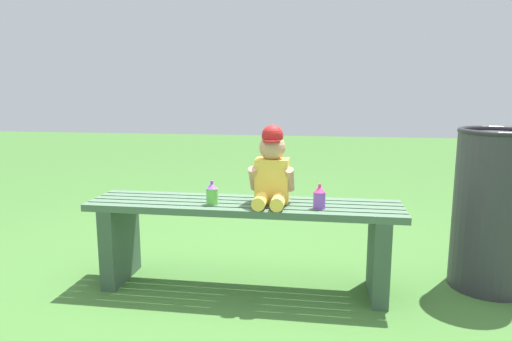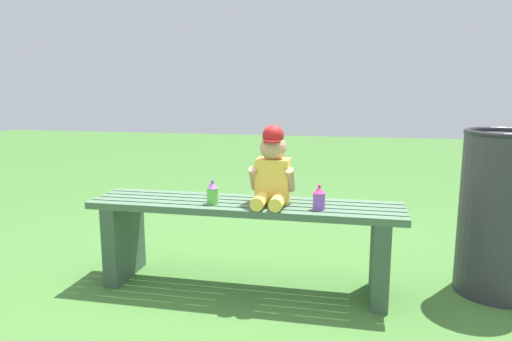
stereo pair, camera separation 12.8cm
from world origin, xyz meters
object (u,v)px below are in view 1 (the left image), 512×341
Objects in this scene: trash_bin at (494,209)px; child_figure at (272,169)px; sippy_cup_left at (212,193)px; park_bench at (244,231)px; sippy_cup_right at (319,197)px.

child_figure is at bearing -170.37° from trash_bin.
sippy_cup_left is 1.48m from trash_bin.
child_figure is at bearing 14.29° from sippy_cup_left.
park_bench is 0.36m from child_figure.
park_bench is 13.18× the size of sippy_cup_right.
sippy_cup_left is at bearing -165.71° from child_figure.
park_bench is 4.04× the size of child_figure.
sippy_cup_left and sippy_cup_right have the same top height.
sippy_cup_right is at bearing -17.13° from child_figure.
sippy_cup_right is at bearing -9.63° from park_bench.
child_figure is at bearing 162.87° from sippy_cup_right.
sippy_cup_left is 0.15× the size of trash_bin.
trash_bin reaches higher than sippy_cup_left.
child_figure reaches higher than sippy_cup_left.
child_figure reaches higher than sippy_cup_right.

